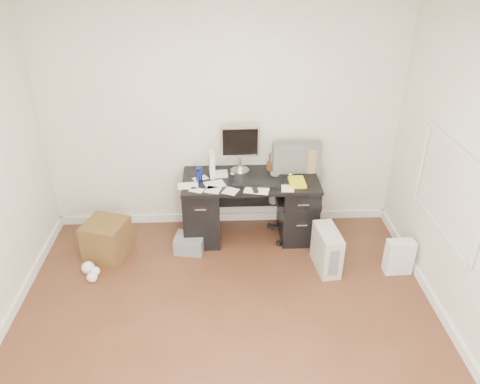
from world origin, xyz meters
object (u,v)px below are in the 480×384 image
object	(u,v)px
lcd_monitor	(240,149)
pc_tower	(327,249)
desk	(250,206)
wicker_basket	(107,239)
office_chair	(297,194)
keyboard	(256,183)

from	to	relation	value
lcd_monitor	pc_tower	world-z (taller)	lcd_monitor
desk	wicker_basket	distance (m)	1.63
lcd_monitor	office_chair	bearing A→B (deg)	-18.40
pc_tower	keyboard	bearing A→B (deg)	138.05
lcd_monitor	pc_tower	bearing A→B (deg)	-44.80
desk	wicker_basket	size ratio (longest dim) A/B	3.58
desk	keyboard	xyz separation A→B (m)	(0.05, -0.13, 0.36)
desk	office_chair	xyz separation A→B (m)	(0.53, -0.01, 0.15)
keyboard	wicker_basket	xyz separation A→B (m)	(-1.64, -0.19, -0.55)
office_chair	wicker_basket	xyz separation A→B (m)	(-2.11, -0.31, -0.34)
keyboard	pc_tower	xyz separation A→B (m)	(0.71, -0.51, -0.53)
lcd_monitor	wicker_basket	distance (m)	1.76
keyboard	office_chair	xyz separation A→B (m)	(0.48, 0.12, -0.22)
keyboard	pc_tower	world-z (taller)	keyboard
desk	lcd_monitor	distance (m)	0.66
office_chair	wicker_basket	bearing A→B (deg)	-172.95
pc_tower	wicker_basket	bearing A→B (deg)	166.06
desk	lcd_monitor	size ratio (longest dim) A/B	2.70
lcd_monitor	office_chair	distance (m)	0.82
lcd_monitor	office_chair	size ratio (longest dim) A/B	0.51
desk	lcd_monitor	bearing A→B (deg)	120.07
lcd_monitor	pc_tower	distance (m)	1.44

